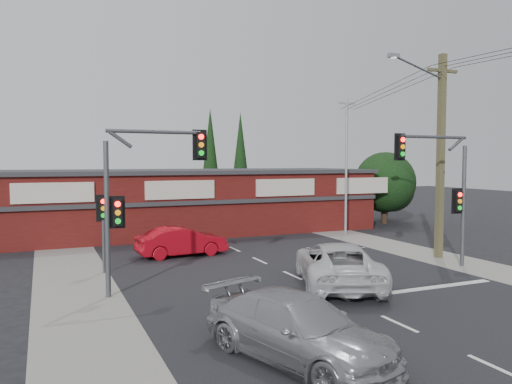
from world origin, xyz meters
name	(u,v)px	position (x,y,z in m)	size (l,w,h in m)	color
ground	(322,289)	(0.00, 0.00, 0.00)	(120.00, 120.00, 0.00)	black
road_strip	(267,264)	(0.00, 5.00, 0.01)	(14.00, 70.00, 0.01)	black
verge_left	(73,281)	(-8.50, 5.00, 0.01)	(3.00, 70.00, 0.02)	gray
verge_right	(411,251)	(8.50, 5.00, 0.01)	(3.00, 70.00, 0.02)	gray
stop_line	(423,289)	(3.50, -1.50, 0.01)	(6.50, 0.35, 0.01)	silver
white_suv	(337,264)	(0.81, 0.21, 0.85)	(2.80, 6.08, 1.69)	silver
silver_suv	(298,329)	(-4.01, -5.59, 0.78)	(2.19, 5.38, 1.56)	#9A9C9F
red_sedan	(182,241)	(-3.12, 8.51, 0.75)	(1.58, 4.53, 1.49)	#AB0A16
lane_dashes	(336,295)	(0.00, -1.01, 0.01)	(0.12, 35.59, 0.01)	silver
shop_building	(180,201)	(-0.99, 16.99, 2.13)	(27.30, 8.40, 4.22)	#450F0D
tree_cluster	(383,186)	(14.69, 15.44, 2.90)	(5.90, 5.10, 5.50)	#2D2116
conifer_near	(210,153)	(3.50, 24.00, 5.48)	(1.80, 1.80, 9.25)	#2D2116
conifer_far	(240,154)	(7.00, 26.00, 5.48)	(1.80, 1.80, 9.25)	#2D2116
traffic_mast_left	(138,186)	(-6.43, 2.00, 3.93)	(3.77, 0.27, 5.97)	#47494C
traffic_mast_right	(445,180)	(6.86, 1.00, 3.95)	(3.96, 0.27, 5.97)	#47494C
pedestal_signal	(103,217)	(-7.20, 6.01, 2.41)	(0.55, 0.27, 3.38)	#47494C
utility_pole	(439,149)	(8.36, 2.99, 5.40)	(4.38, 0.59, 10.00)	brown
steel_pole	(346,163)	(9.00, 12.00, 4.70)	(1.20, 0.16, 9.00)	gray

